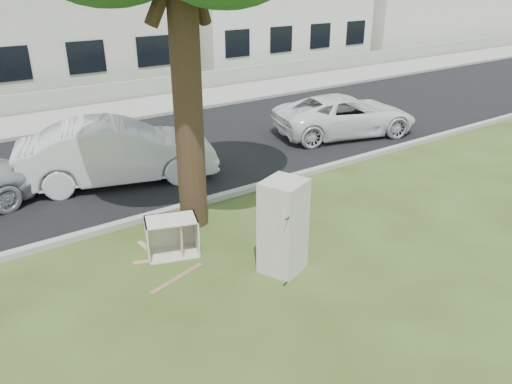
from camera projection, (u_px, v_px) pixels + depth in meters
ground at (263, 255)px, 8.83m from camera, size 120.00×120.00×0.00m
road at (132, 159)px, 13.32m from camera, size 120.00×7.00×0.01m
kerb_near at (197, 206)px, 10.67m from camera, size 120.00×0.18×0.12m
kerb_far at (90, 128)px, 15.98m from camera, size 120.00×0.18×0.12m
sidewalk at (76, 118)px, 17.07m from camera, size 120.00×2.80×0.01m
low_wall at (61, 99)px, 18.13m from camera, size 120.00×0.15×0.70m
fridge at (283, 226)px, 8.10m from camera, size 0.83×0.81×1.60m
cabinet at (172, 237)px, 8.72m from camera, size 1.01×0.80×0.69m
plank_a at (177, 278)px, 8.13m from camera, size 1.09×0.40×0.02m
plank_b at (159, 260)px, 8.64m from camera, size 0.84×0.42×0.02m
plank_c at (150, 251)px, 8.93m from camera, size 0.14×0.84×0.02m
car_center at (118, 151)px, 11.66m from camera, size 4.74×2.76×1.48m
car_right at (345, 115)px, 15.09m from camera, size 4.72×3.13×1.21m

